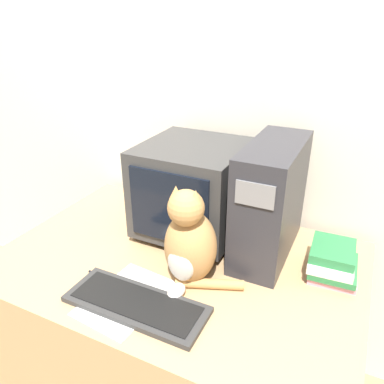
{
  "coord_description": "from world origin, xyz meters",
  "views": [
    {
      "loc": [
        0.55,
        -0.57,
        1.56
      ],
      "look_at": [
        0.03,
        0.5,
        0.99
      ],
      "focal_mm": 35.0,
      "sensor_mm": 36.0,
      "label": 1
    }
  ],
  "objects": [
    {
      "name": "wall_back",
      "position": [
        0.0,
        0.93,
        1.25
      ],
      "size": [
        7.0,
        0.05,
        2.5
      ],
      "color": "beige",
      "rests_on": "ground_plane"
    },
    {
      "name": "book_stack",
      "position": [
        0.52,
        0.59,
        0.79
      ],
      "size": [
        0.17,
        0.2,
        0.11
      ],
      "color": "pink",
      "rests_on": "desk"
    },
    {
      "name": "cat",
      "position": [
        0.09,
        0.35,
        0.88
      ],
      "size": [
        0.28,
        0.23,
        0.35
      ],
      "rotation": [
        0.0,
        0.0,
        -0.02
      ],
      "color": "#B7844C",
      "rests_on": "desk"
    },
    {
      "name": "pen",
      "position": [
        -0.16,
        0.23,
        0.74
      ],
      "size": [
        0.16,
        0.02,
        0.01
      ],
      "color": "black",
      "rests_on": "desk"
    },
    {
      "name": "computer_tower",
      "position": [
        0.28,
        0.64,
        0.95
      ],
      "size": [
        0.18,
        0.44,
        0.43
      ],
      "color": "#28282D",
      "rests_on": "desk"
    },
    {
      "name": "crt_monitor",
      "position": [
        -0.04,
        0.65,
        0.93
      ],
      "size": [
        0.39,
        0.4,
        0.37
      ],
      "color": "#333333",
      "rests_on": "desk"
    },
    {
      "name": "paper_sheet",
      "position": [
        -0.05,
        0.18,
        0.74
      ],
      "size": [
        0.24,
        0.31,
        0.0
      ],
      "color": "white",
      "rests_on": "desk"
    },
    {
      "name": "desk",
      "position": [
        0.0,
        0.43,
        0.37
      ],
      "size": [
        1.31,
        0.87,
        0.73
      ],
      "color": "tan",
      "rests_on": "ground_plane"
    },
    {
      "name": "keyboard",
      "position": [
        0.0,
        0.16,
        0.74
      ],
      "size": [
        0.45,
        0.17,
        0.02
      ],
      "color": "#2D2D2D",
      "rests_on": "desk"
    }
  ]
}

